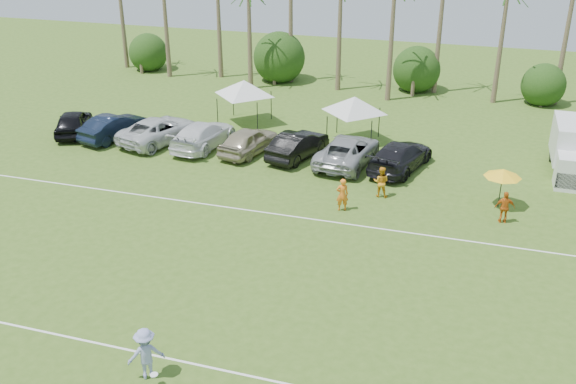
% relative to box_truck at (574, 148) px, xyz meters
% --- Properties ---
extents(ground, '(120.00, 120.00, 0.00)m').
position_rel_box_truck_xyz_m(ground, '(-17.02, -24.27, -1.59)').
color(ground, '#3D5C1B').
rests_on(ground, ground).
extents(field_lines, '(80.00, 12.10, 0.01)m').
position_rel_box_truck_xyz_m(field_lines, '(-17.02, -16.27, -1.59)').
color(field_lines, white).
rests_on(field_lines, ground).
extents(palm_tree_8, '(2.40, 2.40, 8.90)m').
position_rel_box_truck_xyz_m(palm_tree_8, '(-4.02, 13.73, 5.89)').
color(palm_tree_8, brown).
rests_on(palm_tree_8, ground).
extents(bush_tree_0, '(4.00, 4.00, 4.00)m').
position_rel_box_truck_xyz_m(bush_tree_0, '(-36.02, 14.73, 0.21)').
color(bush_tree_0, brown).
rests_on(bush_tree_0, ground).
extents(bush_tree_1, '(4.00, 4.00, 4.00)m').
position_rel_box_truck_xyz_m(bush_tree_1, '(-23.02, 14.73, 0.21)').
color(bush_tree_1, brown).
rests_on(bush_tree_1, ground).
extents(bush_tree_2, '(4.00, 4.00, 4.00)m').
position_rel_box_truck_xyz_m(bush_tree_2, '(-11.02, 14.73, 0.21)').
color(bush_tree_2, brown).
rests_on(bush_tree_2, ground).
extents(bush_tree_3, '(4.00, 4.00, 4.00)m').
position_rel_box_truck_xyz_m(bush_tree_3, '(-1.02, 14.73, 0.21)').
color(bush_tree_3, brown).
rests_on(bush_tree_3, ground).
extents(sideline_player_a, '(0.77, 0.66, 1.78)m').
position_rel_box_truck_xyz_m(sideline_player_a, '(-11.80, -8.78, -0.70)').
color(sideline_player_a, orange).
rests_on(sideline_player_a, ground).
extents(sideline_player_b, '(0.85, 0.67, 1.73)m').
position_rel_box_truck_xyz_m(sideline_player_b, '(-10.17, -6.50, -0.73)').
color(sideline_player_b, orange).
rests_on(sideline_player_b, ground).
extents(sideline_player_c, '(1.04, 0.58, 1.68)m').
position_rel_box_truck_xyz_m(sideline_player_c, '(-3.74, -7.74, -0.75)').
color(sideline_player_c, '#CA6016').
rests_on(sideline_player_c, ground).
extents(box_truck, '(2.28, 5.78, 2.98)m').
position_rel_box_truck_xyz_m(box_truck, '(0.00, 0.00, 0.00)').
color(box_truck, silver).
rests_on(box_truck, ground).
extents(canopy_tent_left, '(4.59, 4.59, 3.72)m').
position_rel_box_truck_xyz_m(canopy_tent_left, '(-21.68, 3.01, 1.59)').
color(canopy_tent_left, black).
rests_on(canopy_tent_left, ground).
extents(canopy_tent_right, '(4.49, 4.49, 3.64)m').
position_rel_box_truck_xyz_m(canopy_tent_right, '(-13.41, 1.55, 1.52)').
color(canopy_tent_right, black).
rests_on(canopy_tent_right, ground).
extents(market_umbrella, '(1.95, 1.95, 2.17)m').
position_rel_box_truck_xyz_m(market_umbrella, '(-3.98, -5.95, 0.35)').
color(market_umbrella, black).
rests_on(market_umbrella, ground).
extents(frisbee_player, '(1.43, 1.31, 1.93)m').
position_rel_box_truck_xyz_m(frisbee_player, '(-15.23, -23.31, -0.63)').
color(frisbee_player, '#8E96C9').
rests_on(frisbee_player, ground).
extents(parked_car_0, '(3.80, 5.32, 1.68)m').
position_rel_box_truck_xyz_m(parked_car_0, '(-32.14, -2.63, -0.75)').
color(parked_car_0, black).
rests_on(parked_car_0, ground).
extents(parked_car_1, '(3.07, 5.40, 1.68)m').
position_rel_box_truck_xyz_m(parked_car_1, '(-28.94, -2.64, -0.75)').
color(parked_car_1, black).
rests_on(parked_car_1, ground).
extents(parked_car_2, '(4.36, 6.59, 1.68)m').
position_rel_box_truck_xyz_m(parked_car_2, '(-25.74, -2.32, -0.75)').
color(parked_car_2, silver).
rests_on(parked_car_2, ground).
extents(parked_car_3, '(2.93, 6.01, 1.68)m').
position_rel_box_truck_xyz_m(parked_car_3, '(-22.54, -2.34, -0.75)').
color(parked_car_3, white).
rests_on(parked_car_3, ground).
extents(parked_car_4, '(2.97, 5.25, 1.68)m').
position_rel_box_truck_xyz_m(parked_car_4, '(-19.34, -2.48, -0.75)').
color(parked_car_4, tan).
rests_on(parked_car_4, ground).
extents(parked_car_5, '(2.98, 5.39, 1.68)m').
position_rel_box_truck_xyz_m(parked_car_5, '(-16.14, -2.27, -0.75)').
color(parked_car_5, black).
rests_on(parked_car_5, ground).
extents(parked_car_6, '(3.45, 6.33, 1.68)m').
position_rel_box_truck_xyz_m(parked_car_6, '(-12.94, -2.37, -0.75)').
color(parked_car_6, '#97999B').
rests_on(parked_car_6, ground).
extents(parked_car_7, '(3.77, 6.21, 1.68)m').
position_rel_box_truck_xyz_m(parked_car_7, '(-9.74, -2.28, -0.75)').
color(parked_car_7, black).
rests_on(parked_car_7, ground).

